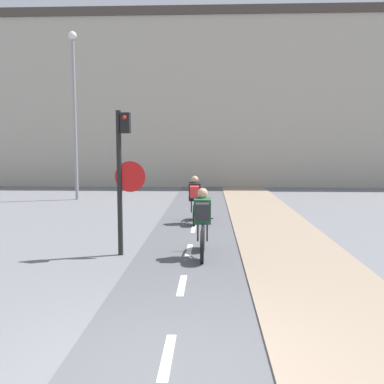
% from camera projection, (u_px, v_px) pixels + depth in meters
% --- Properties ---
extents(ground_plane, '(120.00, 120.00, 0.00)m').
position_uv_depth(ground_plane, '(162.00, 382.00, 4.37)').
color(ground_plane, slate).
extents(bike_lane, '(2.30, 60.00, 0.02)m').
position_uv_depth(bike_lane, '(163.00, 381.00, 4.38)').
color(bike_lane, '#56565B').
rests_on(bike_lane, ground_plane).
extents(building_row_background, '(60.00, 5.20, 10.20)m').
position_uv_depth(building_row_background, '(203.00, 103.00, 26.82)').
color(building_row_background, '#B2A899').
rests_on(building_row_background, ground_plane).
extents(traffic_light_pole, '(0.67, 0.25, 3.16)m').
position_uv_depth(traffic_light_pole, '(123.00, 167.00, 9.26)').
color(traffic_light_pole, black).
rests_on(traffic_light_pole, ground_plane).
extents(street_lamp_far, '(0.36, 0.36, 7.33)m').
position_uv_depth(street_lamp_far, '(74.00, 99.00, 18.75)').
color(street_lamp_far, gray).
rests_on(street_lamp_far, ground_plane).
extents(cyclist_near, '(0.46, 1.70, 1.51)m').
position_uv_depth(cyclist_near, '(203.00, 225.00, 9.18)').
color(cyclist_near, black).
rests_on(cyclist_near, ground_plane).
extents(cyclist_far, '(0.46, 1.64, 1.48)m').
position_uv_depth(cyclist_far, '(195.00, 201.00, 13.23)').
color(cyclist_far, black).
rests_on(cyclist_far, ground_plane).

